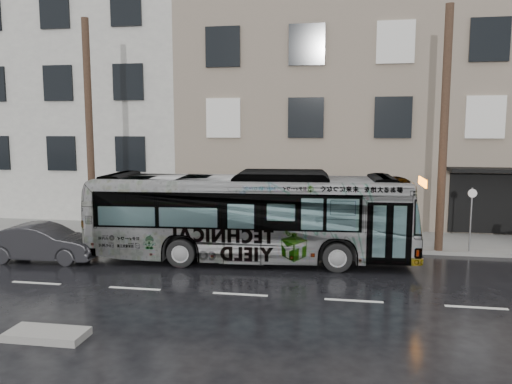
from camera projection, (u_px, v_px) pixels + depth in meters
ground at (255, 270)px, 16.74m from camera, size 120.00×120.00×0.00m
sidewalk at (274, 237)px, 21.52m from camera, size 90.00×3.60×0.15m
building_taupe at (382, 114)px, 27.64m from camera, size 20.00×12.00×11.00m
building_grey at (20, 78)px, 32.56m from camera, size 26.00×15.00×16.00m
utility_pole_front at (444, 130)px, 18.31m from camera, size 0.30×0.30×9.00m
utility_pole_rear at (89, 130)px, 20.60m from camera, size 0.30×0.30×9.00m
sign_post at (471, 220)px, 18.55m from camera, size 0.06×0.06×2.40m
bus at (250, 216)px, 17.82m from camera, size 11.71×3.38×3.22m
dark_sedan at (43, 243)px, 17.87m from camera, size 4.09×1.60×1.33m
slush_pile at (47, 334)px, 11.30m from camera, size 1.80×0.80×0.18m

